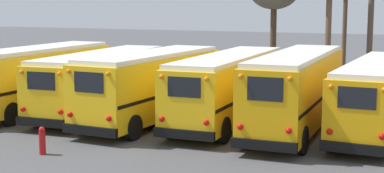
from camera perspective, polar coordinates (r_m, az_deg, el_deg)
ground_plane at (r=27.29m, az=-0.20°, el=-3.48°), size 160.00×160.00×0.00m
school_bus_0 at (r=30.83m, az=-14.62°, el=0.97°), size 2.61×9.94×3.26m
school_bus_1 at (r=29.58m, az=-8.69°, el=0.62°), size 3.10×10.69×3.05m
school_bus_2 at (r=27.09m, az=-3.95°, el=0.21°), size 3.05×9.80×3.25m
school_bus_3 at (r=27.10m, az=3.63°, el=0.12°), size 2.78×10.97×3.14m
school_bus_4 at (r=25.61m, az=10.10°, el=-0.22°), size 2.66×10.64×3.37m
school_bus_5 at (r=25.99m, az=17.61°, el=-0.72°), size 2.76×10.77×3.05m
utility_pole at (r=38.47m, az=16.92°, el=5.88°), size 1.80×0.36×8.18m
fire_hydrant at (r=22.20m, az=-14.32°, el=-5.09°), size 0.24×0.24×1.03m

